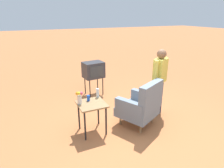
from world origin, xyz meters
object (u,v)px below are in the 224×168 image
tv_on_stand (93,70)px  bottle_short_clear (98,93)px  armchair (141,105)px  side_table (92,108)px  person_standing (160,79)px  flower_vase (79,97)px  soda_can_blue (88,98)px

tv_on_stand → bottle_short_clear: bearing=73.5°
armchair → bottle_short_clear: armchair is taller
side_table → person_standing: 1.78m
side_table → flower_vase: size_ratio=2.53×
tv_on_stand → flower_vase: size_ratio=3.89×
armchair → soda_can_blue: bearing=-17.8°
armchair → soda_can_blue: armchair is taller
person_standing → bottle_short_clear: person_standing is taller
armchair → tv_on_stand: 2.19m
side_table → bottle_short_clear: (-0.23, -0.24, 0.20)m
flower_vase → side_table: bearing=160.5°
armchair → tv_on_stand: armchair is taller
side_table → soda_can_blue: bearing=-84.4°
bottle_short_clear → flower_vase: 0.48m
armchair → bottle_short_clear: 1.00m
person_standing → soda_can_blue: size_ratio=13.44×
flower_vase → tv_on_stand: bearing=-117.1°
armchair → flower_vase: 1.37m
soda_can_blue → flower_vase: bearing=18.6°
armchair → tv_on_stand: size_ratio=1.03×
armchair → person_standing: person_standing is taller
tv_on_stand → bottle_short_clear: 1.78m
person_standing → soda_can_blue: (1.76, -0.08, -0.21)m
tv_on_stand → person_standing: 2.13m
armchair → side_table: bearing=-10.6°
soda_can_blue → flower_vase: flower_vase is taller
bottle_short_clear → flower_vase: flower_vase is taller
person_standing → soda_can_blue: bearing=-2.6°
side_table → soda_can_blue: 0.22m
tv_on_stand → person_standing: bearing=118.3°
person_standing → flower_vase: 1.97m
person_standing → flower_vase: bearing=-0.3°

